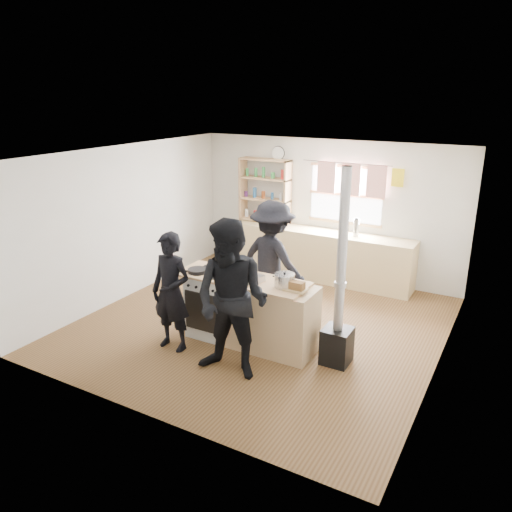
{
  "coord_description": "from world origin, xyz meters",
  "views": [
    {
      "loc": [
        3.21,
        -5.88,
        3.31
      ],
      "look_at": [
        -0.02,
        -0.1,
        1.1
      ],
      "focal_mm": 35.0,
      "sensor_mm": 36.0,
      "label": 1
    }
  ],
  "objects_px": {
    "stockpot_counter": "(285,280)",
    "person_far": "(272,260)",
    "thermos": "(356,228)",
    "cooking_island": "(251,312)",
    "stockpot_stove": "(230,264)",
    "person_near_right": "(232,301)",
    "flue_heater": "(338,316)",
    "person_near_left": "(171,292)",
    "bread_board": "(296,287)",
    "roast_tray": "(249,277)",
    "skillet_greens": "(197,270)"
  },
  "relations": [
    {
      "from": "stockpot_stove",
      "to": "stockpot_counter",
      "type": "bearing_deg",
      "value": -11.93
    },
    {
      "from": "thermos",
      "to": "person_near_right",
      "type": "bearing_deg",
      "value": -95.0
    },
    {
      "from": "person_near_right",
      "to": "flue_heater",
      "type": "bearing_deg",
      "value": 37.95
    },
    {
      "from": "skillet_greens",
      "to": "stockpot_stove",
      "type": "distance_m",
      "value": 0.46
    },
    {
      "from": "thermos",
      "to": "stockpot_counter",
      "type": "distance_m",
      "value": 2.78
    },
    {
      "from": "flue_heater",
      "to": "person_near_right",
      "type": "height_order",
      "value": "flue_heater"
    },
    {
      "from": "person_near_left",
      "to": "stockpot_stove",
      "type": "bearing_deg",
      "value": 63.08
    },
    {
      "from": "roast_tray",
      "to": "person_near_left",
      "type": "relative_size",
      "value": 0.26
    },
    {
      "from": "cooking_island",
      "to": "roast_tray",
      "type": "xyz_separation_m",
      "value": [
        -0.01,
        -0.04,
        0.51
      ]
    },
    {
      "from": "flue_heater",
      "to": "bread_board",
      "type": "bearing_deg",
      "value": -166.94
    },
    {
      "from": "person_near_right",
      "to": "person_near_left",
      "type": "bearing_deg",
      "value": 167.5
    },
    {
      "from": "stockpot_stove",
      "to": "stockpot_counter",
      "type": "distance_m",
      "value": 0.96
    },
    {
      "from": "thermos",
      "to": "cooking_island",
      "type": "bearing_deg",
      "value": -100.52
    },
    {
      "from": "skillet_greens",
      "to": "person_near_left",
      "type": "relative_size",
      "value": 0.23
    },
    {
      "from": "stockpot_counter",
      "to": "person_far",
      "type": "height_order",
      "value": "person_far"
    },
    {
      "from": "thermos",
      "to": "stockpot_stove",
      "type": "height_order",
      "value": "thermos"
    },
    {
      "from": "person_near_left",
      "to": "thermos",
      "type": "bearing_deg",
      "value": 68.15
    },
    {
      "from": "bread_board",
      "to": "person_far",
      "type": "height_order",
      "value": "person_far"
    },
    {
      "from": "thermos",
      "to": "person_far",
      "type": "height_order",
      "value": "person_far"
    },
    {
      "from": "bread_board",
      "to": "person_near_left",
      "type": "distance_m",
      "value": 1.63
    },
    {
      "from": "roast_tray",
      "to": "bread_board",
      "type": "height_order",
      "value": "bread_board"
    },
    {
      "from": "roast_tray",
      "to": "person_near_left",
      "type": "distance_m",
      "value": 1.03
    },
    {
      "from": "person_near_right",
      "to": "stockpot_stove",
      "type": "bearing_deg",
      "value": 120.52
    },
    {
      "from": "roast_tray",
      "to": "person_far",
      "type": "height_order",
      "value": "person_far"
    },
    {
      "from": "cooking_island",
      "to": "roast_tray",
      "type": "height_order",
      "value": "roast_tray"
    },
    {
      "from": "stockpot_counter",
      "to": "cooking_island",
      "type": "bearing_deg",
      "value": 178.4
    },
    {
      "from": "stockpot_counter",
      "to": "person_near_left",
      "type": "relative_size",
      "value": 0.17
    },
    {
      "from": "person_far",
      "to": "bread_board",
      "type": "bearing_deg",
      "value": 143.71
    },
    {
      "from": "flue_heater",
      "to": "person_far",
      "type": "height_order",
      "value": "flue_heater"
    },
    {
      "from": "bread_board",
      "to": "flue_heater",
      "type": "bearing_deg",
      "value": 13.06
    },
    {
      "from": "skillet_greens",
      "to": "cooking_island",
      "type": "bearing_deg",
      "value": 8.68
    },
    {
      "from": "person_far",
      "to": "flue_heater",
      "type": "bearing_deg",
      "value": 161.43
    },
    {
      "from": "thermos",
      "to": "person_near_right",
      "type": "distance_m",
      "value": 3.58
    },
    {
      "from": "skillet_greens",
      "to": "roast_tray",
      "type": "xyz_separation_m",
      "value": [
        0.77,
        0.08,
        0.01
      ]
    },
    {
      "from": "skillet_greens",
      "to": "person_near_right",
      "type": "xyz_separation_m",
      "value": [
        0.98,
        -0.67,
        0.01
      ]
    },
    {
      "from": "person_near_left",
      "to": "person_far",
      "type": "relative_size",
      "value": 0.89
    },
    {
      "from": "roast_tray",
      "to": "person_near_right",
      "type": "distance_m",
      "value": 0.78
    },
    {
      "from": "flue_heater",
      "to": "thermos",
      "type": "bearing_deg",
      "value": 104.52
    },
    {
      "from": "stockpot_stove",
      "to": "person_near_left",
      "type": "bearing_deg",
      "value": -116.96
    },
    {
      "from": "stockpot_counter",
      "to": "person_far",
      "type": "relative_size",
      "value": 0.15
    },
    {
      "from": "flue_heater",
      "to": "person_near_left",
      "type": "height_order",
      "value": "flue_heater"
    },
    {
      "from": "roast_tray",
      "to": "person_near_left",
      "type": "bearing_deg",
      "value": -145.64
    },
    {
      "from": "stockpot_stove",
      "to": "cooking_island",
      "type": "bearing_deg",
      "value": -22.89
    },
    {
      "from": "bread_board",
      "to": "cooking_island",
      "type": "bearing_deg",
      "value": 175.96
    },
    {
      "from": "stockpot_counter",
      "to": "person_near_left",
      "type": "bearing_deg",
      "value": -156.1
    },
    {
      "from": "skillet_greens",
      "to": "bread_board",
      "type": "bearing_deg",
      "value": 2.78
    },
    {
      "from": "thermos",
      "to": "skillet_greens",
      "type": "relative_size",
      "value": 0.84
    },
    {
      "from": "thermos",
      "to": "person_far",
      "type": "xyz_separation_m",
      "value": [
        -0.66,
        -1.86,
        -0.15
      ]
    },
    {
      "from": "thermos",
      "to": "bread_board",
      "type": "relative_size",
      "value": 1.08
    },
    {
      "from": "thermos",
      "to": "cooking_island",
      "type": "distance_m",
      "value": 2.88
    }
  ]
}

